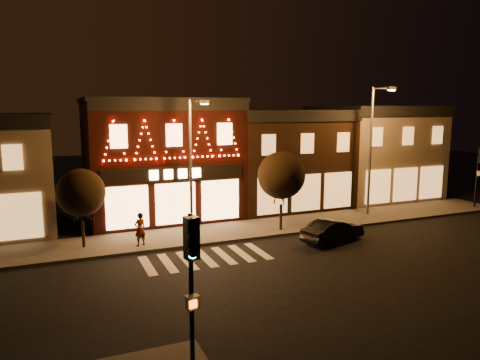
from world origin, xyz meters
TOP-DOWN VIEW (x-y plane):
  - ground at (0.00, 0.00)m, footprint 120.00×120.00m
  - sidewalk_far at (2.00, 8.00)m, footprint 44.00×4.00m
  - building_pulp at (0.00, 13.98)m, footprint 10.20×8.34m
  - building_right_a at (9.50, 13.99)m, footprint 9.20×8.28m
  - building_right_b at (18.50, 13.99)m, footprint 9.20×8.28m
  - traffic_signal_near at (-3.82, -6.55)m, footprint 0.38×0.51m
  - traffic_signal_far at (22.60, 6.77)m, footprint 0.37×0.52m
  - streetlamp_mid at (0.34, 7.20)m, footprint 0.72×1.82m
  - streetlamp_right at (13.52, 7.90)m, footprint 0.56×2.03m
  - tree_left at (-5.70, 7.90)m, footprint 2.58×2.58m
  - tree_right at (5.88, 6.91)m, footprint 2.93×2.93m
  - dark_sedan at (7.70, 3.91)m, footprint 4.27×2.42m
  - pedestrian at (-2.79, 6.95)m, footprint 0.79×0.66m

SIDE VIEW (x-z plane):
  - ground at x=0.00m, z-range 0.00..0.00m
  - sidewalk_far at x=2.00m, z-range 0.00..0.15m
  - dark_sedan at x=7.70m, z-range 0.00..1.33m
  - pedestrian at x=-2.79m, z-range 0.15..2.01m
  - tree_left at x=-5.70m, z-range 1.01..5.32m
  - traffic_signal_far at x=22.60m, z-range 1.13..5.74m
  - traffic_signal_near at x=-3.82m, z-range 1.14..5.98m
  - tree_right at x=5.88m, z-range 1.13..6.02m
  - building_right_a at x=9.50m, z-range 0.01..7.51m
  - building_right_b at x=18.50m, z-range 0.01..7.81m
  - building_pulp at x=0.00m, z-range 0.01..8.31m
  - streetlamp_mid at x=0.34m, z-range 0.84..8.81m
  - streetlamp_right at x=13.52m, z-range 0.93..9.85m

